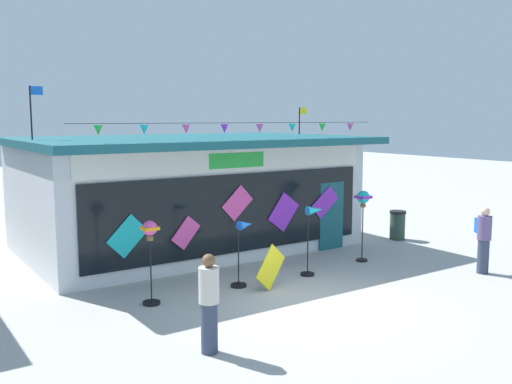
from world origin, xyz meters
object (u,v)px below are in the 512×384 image
object	(u,v)px
kite_shop_building	(187,191)
wind_spinner_center_right	(363,204)
wind_spinner_far_left	(150,243)
trash_bin	(397,225)
display_kite_on_ground	(271,267)
wind_spinner_center_left	(313,226)
person_mid_plaza	(484,238)
wind_spinner_left	(243,243)
person_near_camera	(209,303)

from	to	relation	value
kite_shop_building	wind_spinner_center_right	world-z (taller)	kite_shop_building
kite_shop_building	wind_spinner_center_right	size ratio (longest dim) A/B	4.97
wind_spinner_far_left	kite_shop_building	bearing A→B (deg)	54.61
wind_spinner_far_left	trash_bin	world-z (taller)	wind_spinner_far_left
wind_spinner_center_right	display_kite_on_ground	xyz separation A→B (m)	(-3.52, -0.62, -1.07)
wind_spinner_center_left	trash_bin	distance (m)	5.24
person_mid_plaza	wind_spinner_far_left	bearing A→B (deg)	-169.63
wind_spinner_left	display_kite_on_ground	size ratio (longest dim) A/B	1.66
person_near_camera	person_mid_plaza	size ratio (longest dim) A/B	1.00
wind_spinner_far_left	display_kite_on_ground	xyz separation A→B (m)	(2.71, -0.51, -0.82)
wind_spinner_far_left	wind_spinner_center_right	xyz separation A→B (m)	(6.23, 0.11, 0.25)
kite_shop_building	wind_spinner_center_right	distance (m)	5.33
person_near_camera	person_mid_plaza	bearing A→B (deg)	-43.67
wind_spinner_center_right	trash_bin	bearing A→B (deg)	25.08
wind_spinner_left	person_near_camera	xyz separation A→B (m)	(-2.54, -2.86, -0.16)
trash_bin	wind_spinner_far_left	bearing A→B (deg)	-170.75
kite_shop_building	person_near_camera	distance (m)	8.11
kite_shop_building	trash_bin	bearing A→B (deg)	-26.45
wind_spinner_center_right	person_mid_plaza	size ratio (longest dim) A/B	1.15
person_near_camera	display_kite_on_ground	size ratio (longest dim) A/B	1.80
person_near_camera	person_mid_plaza	distance (m)	8.10
wind_spinner_left	wind_spinner_center_left	world-z (taller)	wind_spinner_center_left
trash_bin	display_kite_on_ground	size ratio (longest dim) A/B	0.99
wind_spinner_left	person_mid_plaza	world-z (taller)	person_mid_plaza
wind_spinner_far_left	person_mid_plaza	xyz separation A→B (m)	(7.87, -2.46, -0.43)
wind_spinner_center_right	trash_bin	size ratio (longest dim) A/B	2.09
kite_shop_building	wind_spinner_far_left	size ratio (longest dim) A/B	5.42
wind_spinner_center_left	display_kite_on_ground	size ratio (longest dim) A/B	1.86
person_near_camera	kite_shop_building	bearing A→B (deg)	18.70
person_near_camera	wind_spinner_far_left	bearing A→B (deg)	39.17
wind_spinner_center_right	wind_spinner_center_left	bearing A→B (deg)	-172.76
trash_bin	wind_spinner_left	bearing A→B (deg)	-167.93
kite_shop_building	wind_spinner_center_left	distance (m)	4.76
wind_spinner_far_left	wind_spinner_center_left	bearing A→B (deg)	-1.86
kite_shop_building	wind_spinner_far_left	bearing A→B (deg)	-125.39
person_mid_plaza	display_kite_on_ground	distance (m)	5.53
wind_spinner_left	wind_spinner_center_left	xyz separation A→B (m)	(1.95, -0.16, 0.21)
wind_spinner_center_right	trash_bin	xyz separation A→B (m)	(2.96, 1.38, -1.10)
wind_spinner_left	wind_spinner_center_right	distance (m)	3.95
wind_spinner_center_left	kite_shop_building	bearing A→B (deg)	103.14
wind_spinner_left	trash_bin	world-z (taller)	wind_spinner_left
person_mid_plaza	wind_spinner_left	bearing A→B (deg)	-176.37
wind_spinner_left	trash_bin	bearing A→B (deg)	12.07
wind_spinner_left	wind_spinner_center_left	bearing A→B (deg)	-4.84
wind_spinner_left	kite_shop_building	bearing A→B (deg)	78.97
wind_spinner_far_left	person_near_camera	size ratio (longest dim) A/B	1.06
person_mid_plaza	wind_spinner_center_right	bearing A→B (deg)	150.32
person_near_camera	wind_spinner_center_left	bearing A→B (deg)	-15.30
kite_shop_building	display_kite_on_ground	size ratio (longest dim) A/B	10.34
kite_shop_building	person_near_camera	bearing A→B (deg)	-114.95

